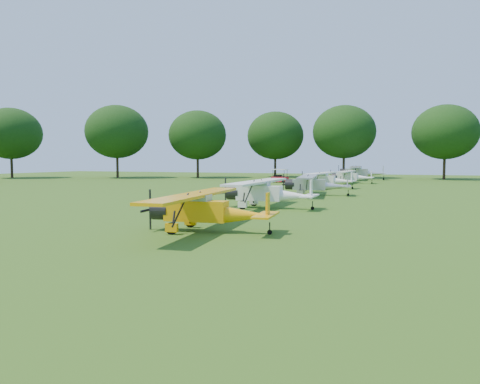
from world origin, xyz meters
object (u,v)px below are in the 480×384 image
(aircraft_7, at_px, (360,171))
(aircraft_5, at_px, (326,178))
(golf_cart, at_px, (280,178))
(aircraft_3, at_px, (266,191))
(aircraft_4, at_px, (314,183))
(aircraft_2, at_px, (205,208))
(aircraft_6, at_px, (350,175))

(aircraft_7, bearing_deg, aircraft_5, -97.99)
(golf_cart, bearing_deg, aircraft_5, -45.23)
(aircraft_3, relative_size, aircraft_4, 1.03)
(aircraft_2, distance_m, aircraft_5, 34.23)
(aircraft_2, height_order, aircraft_3, aircraft_3)
(aircraft_4, distance_m, aircraft_7, 35.55)
(aircraft_3, distance_m, golf_cart, 35.64)
(aircraft_3, bearing_deg, aircraft_4, 85.97)
(aircraft_2, relative_size, aircraft_3, 0.94)
(aircraft_3, height_order, aircraft_6, aircraft_3)
(aircraft_4, height_order, golf_cart, aircraft_4)
(aircraft_5, height_order, aircraft_6, aircraft_5)
(golf_cart, bearing_deg, aircraft_2, -71.37)
(aircraft_2, height_order, aircraft_7, aircraft_7)
(aircraft_3, bearing_deg, aircraft_6, 87.59)
(aircraft_2, xyz_separation_m, aircraft_7, (-0.02, 58.94, 0.27))
(golf_cart, bearing_deg, aircraft_4, -59.59)
(aircraft_3, height_order, aircraft_5, aircraft_3)
(aircraft_7, bearing_deg, aircraft_3, -96.52)
(aircraft_2, bearing_deg, golf_cart, 96.34)
(aircraft_7, xyz_separation_m, golf_cart, (-9.64, -13.65, -0.75))
(aircraft_2, xyz_separation_m, aircraft_3, (-0.60, 10.82, 0.07))
(aircraft_6, relative_size, aircraft_7, 0.78)
(golf_cart, bearing_deg, aircraft_7, 61.37)
(aircraft_7, bearing_deg, aircraft_4, -95.78)
(aircraft_3, xyz_separation_m, golf_cart, (-9.05, 34.46, -0.55))
(aircraft_5, xyz_separation_m, aircraft_6, (1.08, 12.12, -0.04))
(aircraft_6, bearing_deg, aircraft_2, -89.19)
(aircraft_3, distance_m, aircraft_7, 48.12)
(aircraft_4, relative_size, aircraft_6, 1.06)
(aircraft_5, height_order, aircraft_7, aircraft_7)
(aircraft_6, height_order, aircraft_7, aircraft_7)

